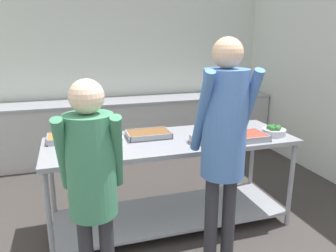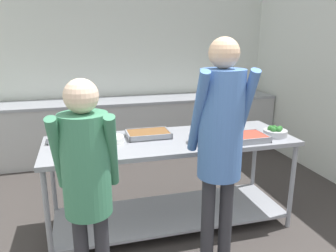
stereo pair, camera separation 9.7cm
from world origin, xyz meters
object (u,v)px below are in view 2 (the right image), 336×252
at_px(serving_tray_greens, 148,134).
at_px(serving_tray_roast, 244,138).
at_px(plate_stack, 111,139).
at_px(guest_serving_right, 86,173).
at_px(broccoli_bowl, 275,132).
at_px(guest_serving_left, 220,135).
at_px(serving_tray_vegetables, 70,137).
at_px(sauce_pan, 201,138).

height_order(serving_tray_greens, serving_tray_roast, same).
relative_size(plate_stack, serving_tray_greens, 0.60).
bearing_deg(guest_serving_right, serving_tray_greens, 57.87).
relative_size(broccoli_bowl, guest_serving_left, 0.12).
bearing_deg(guest_serving_right, serving_tray_vegetables, 96.30).
distance_m(plate_stack, broccoli_bowl, 1.56).
bearing_deg(guest_serving_left, plate_stack, 129.51).
bearing_deg(serving_tray_vegetables, guest_serving_right, -83.70).
relative_size(serving_tray_roast, broccoli_bowl, 1.78).
bearing_deg(serving_tray_greens, plate_stack, -170.73).
xyz_separation_m(broccoli_bowl, guest_serving_left, (-0.85, -0.60, 0.21)).
bearing_deg(broccoli_bowl, serving_tray_greens, 165.72).
distance_m(serving_tray_vegetables, serving_tray_roast, 1.62).
height_order(serving_tray_vegetables, serving_tray_roast, same).
relative_size(plate_stack, guest_serving_left, 0.14).
relative_size(serving_tray_vegetables, plate_stack, 1.61).
bearing_deg(serving_tray_roast, serving_tray_vegetables, 163.68).
relative_size(sauce_pan, guest_serving_right, 0.23).
relative_size(serving_tray_vegetables, broccoli_bowl, 1.77).
bearing_deg(serving_tray_greens, guest_serving_right, -122.13).
bearing_deg(guest_serving_left, broccoli_bowl, 35.28).
relative_size(serving_tray_greens, guest_serving_left, 0.22).
bearing_deg(guest_serving_left, serving_tray_roast, 48.23).
height_order(serving_tray_greens, sauce_pan, sauce_pan).
distance_m(broccoli_bowl, guest_serving_left, 1.06).
bearing_deg(serving_tray_vegetables, serving_tray_greens, -9.32).
distance_m(serving_tray_vegetables, guest_serving_right, 1.08).
bearing_deg(serving_tray_roast, guest_serving_right, -156.68).
bearing_deg(guest_serving_right, serving_tray_roast, 23.32).
bearing_deg(broccoli_bowl, guest_serving_right, -159.79).
height_order(plate_stack, guest_serving_right, guest_serving_right).
height_order(plate_stack, serving_tray_greens, serving_tray_greens).
bearing_deg(serving_tray_greens, serving_tray_vegetables, 170.68).
xyz_separation_m(serving_tray_vegetables, sauce_pan, (1.14, -0.41, 0.02)).
relative_size(guest_serving_left, guest_serving_right, 1.15).
xyz_separation_m(plate_stack, serving_tray_greens, (0.36, 0.06, 0.00)).
xyz_separation_m(sauce_pan, guest_serving_right, (-1.02, -0.66, 0.06)).
height_order(serving_tray_vegetables, guest_serving_left, guest_serving_left).
height_order(sauce_pan, broccoli_bowl, broccoli_bowl).
xyz_separation_m(guest_serving_left, guest_serving_right, (-0.93, -0.05, -0.15)).
height_order(serving_tray_vegetables, serving_tray_greens, same).
xyz_separation_m(serving_tray_vegetables, serving_tray_roast, (1.55, -0.45, 0.00)).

